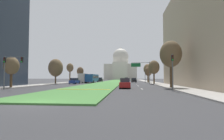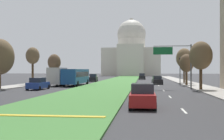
{
  "view_description": "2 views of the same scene",
  "coord_description": "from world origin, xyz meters",
  "px_view_note": "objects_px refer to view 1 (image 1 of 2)",
  "views": [
    {
      "loc": [
        6.5,
        -10.73,
        1.9
      ],
      "look_at": [
        1.47,
        41.24,
        4.25
      ],
      "focal_mm": 26.3,
      "sensor_mm": 36.0,
      "label": 1
    },
    {
      "loc": [
        6.06,
        -2.6,
        2.77
      ],
      "look_at": [
        1.11,
        41.01,
        2.79
      ],
      "focal_mm": 44.56,
      "sensor_mm": 36.0,
      "label": 2
    }
  ],
  "objects_px": {
    "street_tree_left_far": "(70,68)",
    "sedan_distant": "(134,80)",
    "street_tree_right_distant": "(148,69)",
    "street_tree_left_mid": "(56,68)",
    "street_tree_right_far": "(148,72)",
    "sedan_far_horizon": "(100,80)",
    "overhead_guide_sign": "(143,68)",
    "sedan_lead_stopped": "(125,83)",
    "street_tree_right_mid": "(154,67)",
    "street_tree_left_near": "(11,66)",
    "capitol_building": "(121,67)",
    "traffic_light_near_left": "(10,65)",
    "sedan_midblock": "(75,81)",
    "box_truck_delivery": "(84,78)",
    "city_bus": "(92,78)",
    "sedan_very_far": "(126,79)",
    "traffic_light_near_right": "(173,67)",
    "street_tree_left_distant": "(80,71)",
    "street_tree_right_near": "(171,54)",
    "traffic_light_far_right": "(145,73)"
  },
  "relations": [
    {
      "from": "capitol_building",
      "to": "street_tree_left_mid",
      "type": "xyz_separation_m",
      "value": [
        -14.27,
        -103.14,
        -6.25
      ]
    },
    {
      "from": "traffic_light_near_right",
      "to": "street_tree_right_mid",
      "type": "xyz_separation_m",
      "value": [
        1.17,
        23.81,
        1.42
      ]
    },
    {
      "from": "street_tree_right_mid",
      "to": "street_tree_left_far",
      "type": "relative_size",
      "value": 0.95
    },
    {
      "from": "street_tree_right_far",
      "to": "sedan_far_horizon",
      "type": "xyz_separation_m",
      "value": [
        -19.69,
        15.11,
        -3.1
      ]
    },
    {
      "from": "street_tree_left_far",
      "to": "sedan_far_horizon",
      "type": "relative_size",
      "value": 1.55
    },
    {
      "from": "street_tree_right_far",
      "to": "traffic_light_near_left",
      "type": "bearing_deg",
      "value": -125.98
    },
    {
      "from": "street_tree_right_distant",
      "to": "box_truck_delivery",
      "type": "distance_m",
      "value": 26.46
    },
    {
      "from": "overhead_guide_sign",
      "to": "street_tree_right_mid",
      "type": "bearing_deg",
      "value": -32.77
    },
    {
      "from": "traffic_light_near_left",
      "to": "street_tree_right_distant",
      "type": "relative_size",
      "value": 0.71
    },
    {
      "from": "traffic_light_near_left",
      "to": "traffic_light_near_right",
      "type": "relative_size",
      "value": 1.0
    },
    {
      "from": "street_tree_right_far",
      "to": "street_tree_right_distant",
      "type": "height_order",
      "value": "street_tree_right_distant"
    },
    {
      "from": "sedan_distant",
      "to": "box_truck_delivery",
      "type": "bearing_deg",
      "value": -155.18
    },
    {
      "from": "street_tree_left_far",
      "to": "city_bus",
      "type": "bearing_deg",
      "value": -6.92
    },
    {
      "from": "street_tree_left_mid",
      "to": "sedan_very_far",
      "type": "bearing_deg",
      "value": 66.34
    },
    {
      "from": "sedan_distant",
      "to": "traffic_light_near_right",
      "type": "bearing_deg",
      "value": -84.35
    },
    {
      "from": "overhead_guide_sign",
      "to": "sedan_lead_stopped",
      "type": "xyz_separation_m",
      "value": [
        -4.86,
        -20.31,
        -3.82
      ]
    },
    {
      "from": "traffic_light_near_right",
      "to": "street_tree_left_distant",
      "type": "xyz_separation_m",
      "value": [
        -26.43,
        44.75,
        1.2
      ]
    },
    {
      "from": "capitol_building",
      "to": "street_tree_right_mid",
      "type": "relative_size",
      "value": 4.33
    },
    {
      "from": "sedan_midblock",
      "to": "box_truck_delivery",
      "type": "xyz_separation_m",
      "value": [
        0.11,
        9.23,
        0.87
      ]
    },
    {
      "from": "traffic_light_far_right",
      "to": "city_bus",
      "type": "distance_m",
      "value": 18.96
    },
    {
      "from": "street_tree_left_near",
      "to": "sedan_far_horizon",
      "type": "distance_m",
      "value": 47.52
    },
    {
      "from": "overhead_guide_sign",
      "to": "street_tree_right_mid",
      "type": "xyz_separation_m",
      "value": [
        3.02,
        -1.95,
        0.09
      ]
    },
    {
      "from": "sedan_far_horizon",
      "to": "city_bus",
      "type": "bearing_deg",
      "value": -90.03
    },
    {
      "from": "street_tree_right_near",
      "to": "sedan_distant",
      "type": "distance_m",
      "value": 34.27
    },
    {
      "from": "street_tree_left_far",
      "to": "sedan_distant",
      "type": "xyz_separation_m",
      "value": [
        23.31,
        5.35,
        -4.6
      ]
    },
    {
      "from": "street_tree_left_distant",
      "to": "sedan_very_far",
      "type": "height_order",
      "value": "street_tree_left_distant"
    },
    {
      "from": "street_tree_left_far",
      "to": "street_tree_left_near",
      "type": "bearing_deg",
      "value": -89.45
    },
    {
      "from": "overhead_guide_sign",
      "to": "street_tree_left_near",
      "type": "distance_m",
      "value": 33.26
    },
    {
      "from": "street_tree_left_distant",
      "to": "sedan_far_horizon",
      "type": "xyz_separation_m",
      "value": [
        7.76,
        5.9,
        -3.66
      ]
    },
    {
      "from": "street_tree_right_near",
      "to": "sedan_far_horizon",
      "type": "distance_m",
      "value": 48.76
    },
    {
      "from": "sedan_lead_stopped",
      "to": "sedan_very_far",
      "type": "bearing_deg",
      "value": 90.35
    },
    {
      "from": "traffic_light_near_left",
      "to": "traffic_light_near_right",
      "type": "height_order",
      "value": "same"
    },
    {
      "from": "traffic_light_near_right",
      "to": "street_tree_left_far",
      "type": "xyz_separation_m",
      "value": [
        -27.26,
        34.61,
        2.06
      ]
    },
    {
      "from": "capitol_building",
      "to": "traffic_light_near_right",
      "type": "distance_m",
      "value": 126.03
    },
    {
      "from": "street_tree_right_mid",
      "to": "street_tree_left_near",
      "type": "bearing_deg",
      "value": -144.81
    },
    {
      "from": "street_tree_right_far",
      "to": "city_bus",
      "type": "distance_m",
      "value": 19.92
    },
    {
      "from": "street_tree_left_far",
      "to": "box_truck_delivery",
      "type": "distance_m",
      "value": 7.44
    },
    {
      "from": "street_tree_right_far",
      "to": "street_tree_right_distant",
      "type": "bearing_deg",
      "value": 84.66
    },
    {
      "from": "traffic_light_near_right",
      "to": "street_tree_right_mid",
      "type": "bearing_deg",
      "value": 87.18
    },
    {
      "from": "street_tree_left_distant",
      "to": "street_tree_right_mid",
      "type": "bearing_deg",
      "value": -37.19
    },
    {
      "from": "capitol_building",
      "to": "street_tree_left_far",
      "type": "xyz_separation_m",
      "value": [
        -14.57,
        -90.54,
        -5.53
      ]
    },
    {
      "from": "street_tree_left_distant",
      "to": "street_tree_left_near",
      "type": "bearing_deg",
      "value": -90.76
    },
    {
      "from": "sedan_distant",
      "to": "sedan_very_far",
      "type": "distance_m",
      "value": 27.63
    },
    {
      "from": "street_tree_right_distant",
      "to": "sedan_lead_stopped",
      "type": "bearing_deg",
      "value": -102.45
    },
    {
      "from": "traffic_light_near_right",
      "to": "box_truck_delivery",
      "type": "xyz_separation_m",
      "value": [
        -21.41,
        31.89,
        -1.64
      ]
    },
    {
      "from": "traffic_light_near_left",
      "to": "box_truck_delivery",
      "type": "height_order",
      "value": "traffic_light_near_left"
    },
    {
      "from": "street_tree_right_distant",
      "to": "street_tree_left_mid",
      "type": "bearing_deg",
      "value": -142.57
    },
    {
      "from": "street_tree_right_near",
      "to": "sedan_lead_stopped",
      "type": "height_order",
      "value": "street_tree_right_near"
    },
    {
      "from": "traffic_light_near_right",
      "to": "street_tree_right_far",
      "type": "relative_size",
      "value": 0.92
    },
    {
      "from": "sedan_midblock",
      "to": "sedan_lead_stopped",
      "type": "bearing_deg",
      "value": -49.29
    }
  ]
}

